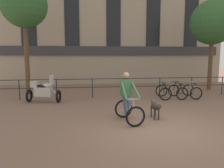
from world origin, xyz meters
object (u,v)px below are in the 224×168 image
object	(u,v)px
parked_motorcycle	(43,91)
parked_bicycle_mid_right	(192,91)
parked_bicycle_near_lamp	(163,92)
cyclist_with_bike	(128,99)
parked_bicycle_mid_left	(178,91)
dog	(156,107)

from	to	relation	value
parked_motorcycle	parked_bicycle_mid_right	xyz separation A→B (m)	(7.73, 0.17, -0.20)
parked_bicycle_near_lamp	parked_bicycle_mid_right	world-z (taller)	same
parked_motorcycle	parked_bicycle_mid_right	bearing A→B (deg)	-77.18
cyclist_with_bike	parked_bicycle_mid_left	world-z (taller)	cyclist_with_bike
dog	parked_bicycle_near_lamp	size ratio (longest dim) A/B	0.83
dog	parked_bicycle_near_lamp	xyz separation A→B (m)	(1.61, 3.54, -0.09)
dog	parked_bicycle_mid_right	size ratio (longest dim) A/B	0.86
parked_motorcycle	parked_bicycle_near_lamp	world-z (taller)	parked_motorcycle
dog	parked_motorcycle	bearing A→B (deg)	143.65
parked_bicycle_mid_left	parked_bicycle_mid_right	bearing A→B (deg)	179.16
parked_motorcycle	cyclist_with_bike	bearing A→B (deg)	-123.36
parked_bicycle_mid_left	parked_motorcycle	bearing A→B (deg)	0.59
cyclist_with_bike	parked_bicycle_near_lamp	size ratio (longest dim) A/B	1.41
cyclist_with_bike	parked_motorcycle	bearing A→B (deg)	124.82
dog	parked_bicycle_mid_left	size ratio (longest dim) A/B	0.89
parked_bicycle_mid_right	dog	bearing A→B (deg)	52.46
cyclist_with_bike	dog	size ratio (longest dim) A/B	1.70
parked_motorcycle	parked_bicycle_near_lamp	xyz separation A→B (m)	(6.13, 0.17, -0.20)
parked_bicycle_mid_left	parked_bicycle_mid_right	xyz separation A→B (m)	(0.80, 0.00, 0.00)
parked_bicycle_near_lamp	parked_bicycle_mid_right	xyz separation A→B (m)	(1.60, -0.00, 0.00)
cyclist_with_bike	parked_bicycle_mid_right	size ratio (longest dim) A/B	1.46
cyclist_with_bike	parked_bicycle_near_lamp	xyz separation A→B (m)	(2.65, 3.64, -0.41)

